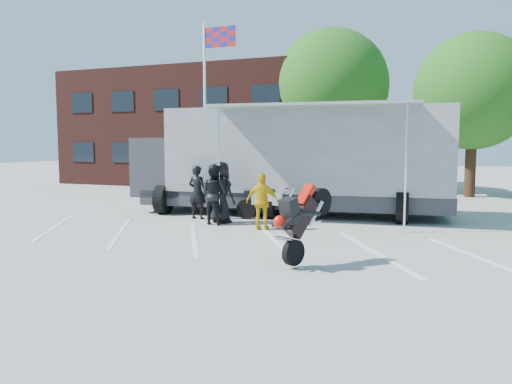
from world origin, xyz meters
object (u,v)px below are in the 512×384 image
Objects in this scene: spectator_leather_b at (197,192)px; stunt_bike_rider at (313,263)px; tree_left at (331,87)px; transporter_truck at (292,214)px; tree_mid at (473,92)px; parked_motorcycle at (269,220)px; spectator_hivis at (262,202)px; spectator_leather_c at (214,194)px; flagpole at (210,88)px; spectator_leather_a at (221,192)px.

stunt_bike_rider is at bearing 141.87° from spectator_leather_b.
tree_left is 4.78× the size of spectator_leather_b.
tree_mid is at bearing 49.18° from transporter_truck.
parked_motorcycle is 1.26× the size of spectator_leather_b.
spectator_leather_b is 3.04m from spectator_hivis.
spectator_leather_c is at bearing 131.19° from parked_motorcycle.
spectator_leather_b is at bearing -128.52° from tree_mid.
flagpole is at bearing -63.82° from spectator_leather_b.
flagpole is 4.06× the size of spectator_leather_a.
flagpole is 8.64m from spectator_leather_c.
spectator_hivis is at bearing -172.19° from parked_motorcycle.
spectator_leather_c is (-0.09, -0.32, -0.04)m from spectator_leather_a.
tree_left is 1.13× the size of tree_mid.
spectator_leather_a is at bearing 160.86° from spectator_leather_b.
transporter_truck reaches higher than parked_motorcycle.
stunt_bike_rider is at bearing -75.16° from transporter_truck.
transporter_truck is at bearing -136.99° from spectator_leather_b.
spectator_hivis is (-5.93, -12.16, -4.11)m from tree_mid.
spectator_leather_c is at bearing -93.23° from tree_left.
parked_motorcycle is at bearing -86.94° from tree_left.
flagpole reaches higher than spectator_leather_a.
spectator_leather_b is at bearing 164.76° from stunt_bike_rider.
spectator_hivis is at bearing -53.41° from flagpole.
flagpole is at bearing -60.32° from spectator_hivis.
tree_mid is at bearing -111.69° from spectator_leather_c.
spectator_leather_c reaches higher than stunt_bike_rider.
flagpole reaches higher than spectator_leather_c.
stunt_bike_rider is 0.92× the size of spectator_leather_a.
spectator_leather_c is at bearing 90.05° from spectator_leather_a.
flagpole reaches higher than transporter_truck.
spectator_leather_a is at bearing -60.60° from flagpole.
spectator_leather_a is at bearing -93.39° from spectator_leather_c.
transporter_truck is at bearing -84.56° from tree_left.
parked_motorcycle is 2.09m from spectator_hivis.
flagpole is at bearing -156.03° from tree_mid.
flagpole is 8.78m from parked_motorcycle.
tree_left reaches higher than spectator_leather_a.
spectator_leather_a is at bearing -30.53° from spectator_hivis.
spectator_hivis is (1.70, -0.74, -0.15)m from spectator_leather_a.
parked_motorcycle is 1.16× the size of spectator_leather_a.
flagpole is 4.43× the size of spectator_leather_b.
flagpole is at bearing -45.53° from spectator_leather_a.
spectator_leather_b reaches higher than parked_motorcycle.
spectator_leather_a is (-0.63, -12.41, -4.58)m from tree_left.
transporter_truck is 6.25× the size of spectator_leather_c.
flagpole reaches higher than spectator_hivis.
spectator_leather_c is at bearing 163.92° from stunt_bike_rider.
flagpole is at bearing 152.46° from stunt_bike_rider.
flagpole reaches higher than parked_motorcycle.
spectator_leather_b is at bearing -30.06° from spectator_hivis.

